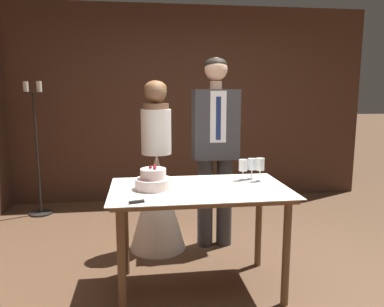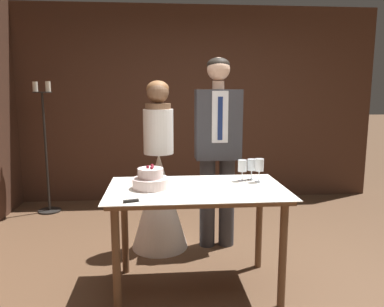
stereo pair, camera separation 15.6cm
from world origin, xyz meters
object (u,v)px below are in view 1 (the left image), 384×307
Objects in this scene: wine_glass_far at (260,165)px; bride at (157,189)px; wine_glass_near at (243,166)px; candle_stand at (37,155)px; wine_glass_middle at (252,165)px; cake_knife at (148,201)px; groom at (215,142)px; cake_table at (199,201)px; tiered_cake at (153,180)px.

bride reaches higher than wine_glass_far.
candle_stand is at bearing 138.32° from wine_glass_near.
cake_knife is at bearing -148.31° from wine_glass_middle.
candle_stand is at bearing 139.03° from bride.
groom is (0.67, 1.11, 0.22)m from cake_knife.
cake_knife is 2.65m from candle_stand.
cake_knife is at bearing -61.07° from candle_stand.
cake_table is at bearing 22.15° from cake_knife.
bride is (0.06, 0.79, -0.28)m from tiered_cake.
cake_knife is 1.01m from wine_glass_middle.
groom reaches higher than wine_glass_near.
tiered_cake is 0.84m from bride.
wine_glass_far is at bearing -40.78° from candle_stand.
cake_table is at bearing -164.89° from wine_glass_far.
cake_table is 0.56m from wine_glass_middle.
tiered_cake is at bearing -94.34° from bride.
wine_glass_near is at bearing 16.39° from cake_knife.
candle_stand is (-2.05, 1.83, -0.17)m from wine_glass_near.
tiered_cake is at bearing -56.30° from candle_stand.
cake_table is 3.27× the size of cake_knife.
wine_glass_middle reaches higher than cake_table.
wine_glass_middle is 0.09m from wine_glass_far.
wine_glass_near is 1.00× the size of wine_glass_middle.
cake_table is at bearing -109.15° from groom.
wine_glass_far is (0.51, 0.14, 0.23)m from cake_table.
groom is 1.12× the size of candle_stand.
wine_glass_near is 0.09m from wine_glass_middle.
cake_table is 7.07× the size of wine_glass_far.
wine_glass_near is at bearing -80.59° from groom.
cake_table is 0.82× the size of bride.
wine_glass_near is (0.77, 0.49, 0.11)m from cake_knife.
wine_glass_far is 0.12× the size of bride.
cake_knife is 1.32m from groom.
tiered_cake is at bearing 176.89° from cake_table.
wine_glass_near is at bearing 13.07° from tiered_cake.
wine_glass_middle is 0.91× the size of wine_glass_far.
wine_glass_far is 2.88m from candle_stand.
wine_glass_near is 0.13m from wine_glass_far.
cake_table is 0.86m from bride.
candle_stand is at bearing 102.67° from cake_knife.
wine_glass_near is at bearing 25.95° from cake_table.
bride is at bearing 136.88° from wine_glass_near.
tiered_cake is at bearing -172.05° from wine_glass_far.
wine_glass_middle is at bearing 25.25° from cake_table.
wine_glass_near is at bearing -41.68° from candle_stand.
bride is (-0.28, 0.81, -0.11)m from cake_table.
groom reaches higher than cake_table.
cake_knife is at bearing -141.60° from cake_table.
wine_glass_far is at bearing -64.23° from wine_glass_middle.
bride is (0.11, 1.11, -0.22)m from cake_knife.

